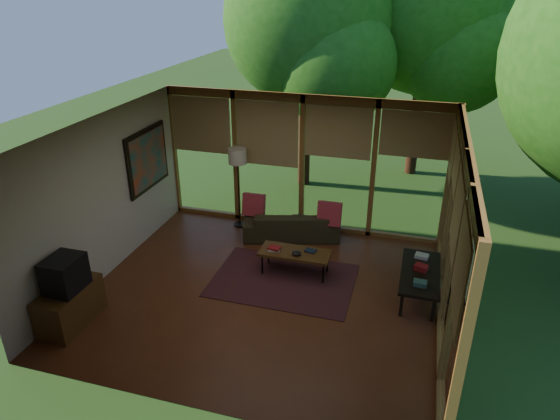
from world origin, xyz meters
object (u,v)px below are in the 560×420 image
(television, at_px, (64,274))
(side_console, at_px, (420,274))
(floor_lamp, at_px, (238,160))
(coffee_table, at_px, (295,253))
(media_cabinet, at_px, (70,306))
(sofa, at_px, (291,224))

(television, distance_m, side_console, 5.31)
(floor_lamp, distance_m, coffee_table, 2.36)
(media_cabinet, distance_m, floor_lamp, 4.06)
(sofa, height_order, floor_lamp, floor_lamp)
(media_cabinet, height_order, floor_lamp, floor_lamp)
(sofa, distance_m, media_cabinet, 4.26)
(television, xyz_separation_m, coffee_table, (2.79, 2.23, -0.46))
(floor_lamp, xyz_separation_m, side_console, (3.61, -1.57, -1.00))
(sofa, xyz_separation_m, television, (-2.38, -3.52, 0.58))
(floor_lamp, distance_m, side_console, 4.07)
(television, bearing_deg, sofa, 55.95)
(floor_lamp, bearing_deg, coffee_table, -43.41)
(media_cabinet, relative_size, coffee_table, 0.83)
(media_cabinet, bearing_deg, coffee_table, 38.44)
(sofa, xyz_separation_m, media_cabinet, (-2.40, -3.52, 0.03))
(floor_lamp, height_order, side_console, floor_lamp)
(television, bearing_deg, side_console, 23.64)
(media_cabinet, distance_m, side_console, 5.31)
(television, relative_size, floor_lamp, 0.33)
(sofa, bearing_deg, media_cabinet, 40.04)
(media_cabinet, relative_size, television, 1.82)
(coffee_table, relative_size, side_console, 0.86)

